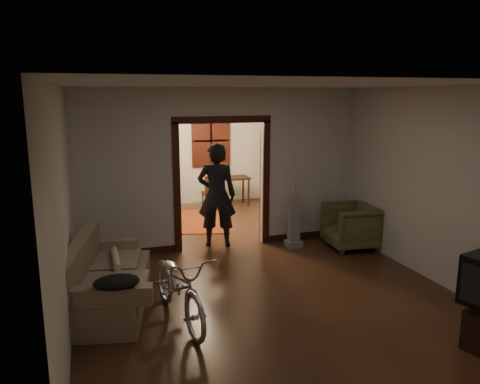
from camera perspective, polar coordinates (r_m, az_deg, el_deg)
name	(u,v)px	position (r m, az deg, el deg)	size (l,w,h in m)	color
floor	(234,259)	(7.84, -0.68, -8.18)	(5.00, 8.50, 0.01)	black
ceiling	(234,86)	(7.37, -0.74, 12.74)	(5.00, 8.50, 0.01)	white
wall_back	(183,148)	(11.57, -6.98, 5.39)	(5.00, 0.02, 2.80)	beige
wall_left	(68,185)	(7.16, -20.19, 0.77)	(0.02, 8.50, 2.80)	beige
wall_right	(370,169)	(8.55, 15.53, 2.77)	(0.02, 8.50, 2.80)	beige
partition_wall	(222,169)	(8.19, -2.26, 2.81)	(5.00, 0.14, 2.80)	beige
door_casing	(222,186)	(8.24, -2.25, 0.75)	(1.74, 0.20, 2.32)	black
far_window	(211,141)	(11.67, -3.57, 6.25)	(0.98, 0.06, 1.28)	black
chandelier	(198,111)	(9.79, -5.12, 9.85)	(0.24, 0.24, 0.24)	#FFE0A5
light_switch	(279,175)	(8.48, 4.73, 2.07)	(0.08, 0.01, 0.12)	silver
sofa	(109,273)	(6.29, -15.66, -9.49)	(0.87, 1.94, 0.89)	#72654C
rolled_paper	(116,258)	(6.54, -14.93, -7.81)	(0.10, 0.10, 0.77)	beige
jacket	(117,282)	(5.36, -14.81, -10.57)	(0.50, 0.37, 0.15)	black
bicycle	(179,286)	(5.74, -7.46, -11.27)	(0.59, 1.68, 0.88)	silver
armchair	(351,226)	(8.53, 13.38, -4.06)	(0.84, 0.87, 0.79)	brown
vacuum	(294,221)	(8.37, 6.60, -3.59)	(0.29, 0.23, 0.94)	gray
person	(217,195)	(8.29, -2.86, -0.39)	(0.68, 0.45, 1.86)	black
oriental_rug	(196,221)	(10.12, -5.36, -3.53)	(1.47, 1.93, 0.01)	maroon
locker	(132,170)	(11.16, -13.03, 2.66)	(0.96, 0.53, 1.92)	#24331E
globe	(130,127)	(11.05, -13.27, 7.68)	(0.29, 0.29, 0.29)	#1E5972
desk	(229,192)	(11.40, -1.30, 0.02)	(0.94, 0.53, 0.70)	black
desk_chair	(211,193)	(10.88, -3.54, -0.12)	(0.38, 0.38, 0.86)	black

